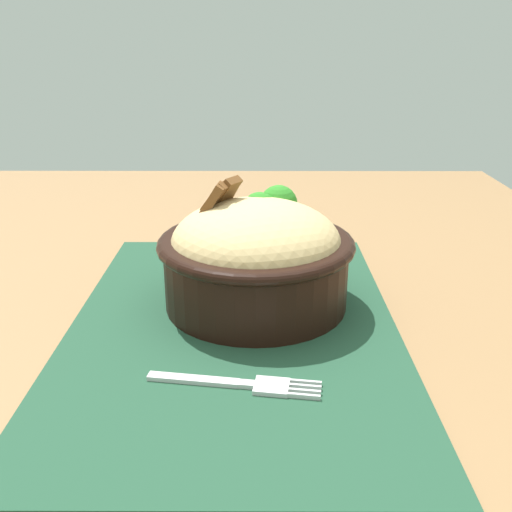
{
  "coord_description": "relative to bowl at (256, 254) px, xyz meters",
  "views": [
    {
      "loc": [
        0.45,
        0.04,
        1.02
      ],
      "look_at": [
        -0.07,
        0.04,
        0.83
      ],
      "focal_mm": 40.59,
      "sensor_mm": 36.0,
      "label": 1
    }
  ],
  "objects": [
    {
      "name": "placemat",
      "position": [
        0.04,
        -0.02,
        -0.05
      ],
      "size": [
        0.45,
        0.3,
        0.0
      ],
      "primitive_type": "cube",
      "rotation": [
        0.0,
        0.0,
        0.0
      ],
      "color": "#1E422D",
      "rests_on": "table"
    },
    {
      "name": "table",
      "position": [
        0.07,
        -0.04,
        -0.12
      ],
      "size": [
        1.35,
        0.95,
        0.77
      ],
      "color": "olive",
      "rests_on": "ground_plane"
    },
    {
      "name": "fork",
      "position": [
        0.14,
        -0.01,
        -0.05
      ],
      "size": [
        0.03,
        0.13,
        0.0
      ],
      "color": "silver",
      "rests_on": "placemat"
    },
    {
      "name": "bowl",
      "position": [
        0.0,
        0.0,
        0.0
      ],
      "size": [
        0.23,
        0.23,
        0.12
      ],
      "color": "black",
      "rests_on": "placemat"
    }
  ]
}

